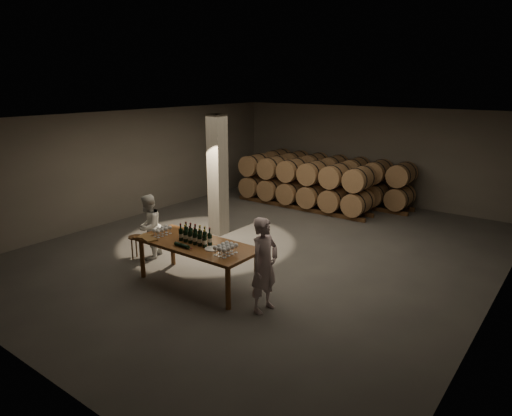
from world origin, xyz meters
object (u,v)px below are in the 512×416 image
Objects in this scene: stool at (136,240)px; person_woman at (149,227)px; bottle_cluster at (195,237)px; notebook_near at (150,239)px; plate at (213,249)px; person_man at (264,265)px; tasting_table at (197,248)px.

stool is 0.36× the size of person_woman.
bottle_cluster is 0.97m from notebook_near.
notebook_near reaches higher than plate.
person_man is 3.66m from person_woman.
notebook_near is 2.62m from person_man.
tasting_table is 3.51× the size of bottle_cluster.
person_man is (1.22, 0.01, -0.03)m from plate.
tasting_table is 1.71× the size of person_woman.
plate is at bearing 94.69° from person_man.
notebook_near is at bearing -25.97° from stool.
person_woman is at bearing 157.85° from notebook_near.
person_woman reaches higher than notebook_near.
stool is (-2.61, 0.22, -0.46)m from plate.
tasting_table is at bearing 172.07° from plate.
bottle_cluster is at bearing 173.58° from plate.
bottle_cluster is 2.43× the size of plate.
stool is (-2.09, 0.16, -0.58)m from bottle_cluster.
person_man reaches higher than notebook_near.
plate is 0.20× the size of person_woman.
person_man is at bearing -1.55° from bottle_cluster.
person_woman is at bearing 169.18° from plate.
tasting_table is 0.51m from plate.
plate is at bearing 54.03° from person_woman.
person_man reaches higher than person_woman.
person_woman is at bearing 168.44° from tasting_table.
person_man is 1.15× the size of person_woman.
bottle_cluster is at bearing 92.63° from person_man.
person_man is at bearing 0.50° from plate.
bottle_cluster reaches higher than notebook_near.
tasting_table is at bearing -4.14° from stool.
plate is at bearing -6.42° from bottle_cluster.
person_woman is at bearing 50.66° from stool.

